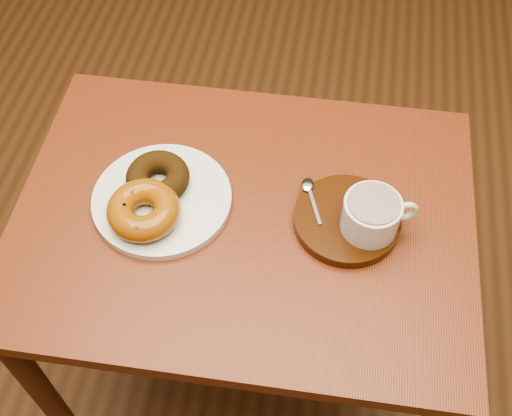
% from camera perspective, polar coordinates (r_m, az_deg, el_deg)
% --- Properties ---
extents(ground, '(6.00, 6.00, 0.00)m').
position_cam_1_polar(ground, '(1.72, -4.51, -6.93)').
color(ground, '#56331B').
rests_on(ground, ground).
extents(cafe_table, '(0.74, 0.56, 0.68)m').
position_cam_1_polar(cafe_table, '(1.10, -1.03, -3.77)').
color(cafe_table, maroon).
rests_on(cafe_table, ground).
extents(donut_plate, '(0.29, 0.29, 0.01)m').
position_cam_1_polar(donut_plate, '(1.03, -8.35, 0.77)').
color(donut_plate, white).
rests_on(donut_plate, cafe_table).
extents(donut_cinnamon, '(0.12, 0.12, 0.04)m').
position_cam_1_polar(donut_cinnamon, '(1.02, -8.72, 2.73)').
color(donut_cinnamon, '#321E0A').
rests_on(donut_cinnamon, donut_plate).
extents(donut_caramel, '(0.14, 0.14, 0.04)m').
position_cam_1_polar(donut_caramel, '(0.99, -9.96, -0.18)').
color(donut_caramel, '#985510').
rests_on(donut_caramel, donut_plate).
extents(saucer, '(0.19, 0.19, 0.02)m').
position_cam_1_polar(saucer, '(1.00, 8.07, -1.05)').
color(saucer, '#321706').
rests_on(saucer, cafe_table).
extents(coffee_cup, '(0.11, 0.09, 0.06)m').
position_cam_1_polar(coffee_cup, '(0.96, 10.29, -0.57)').
color(coffee_cup, white).
rests_on(coffee_cup, saucer).
extents(teaspoon, '(0.04, 0.09, 0.01)m').
position_cam_1_polar(teaspoon, '(1.02, 4.73, 1.72)').
color(teaspoon, silver).
rests_on(teaspoon, saucer).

